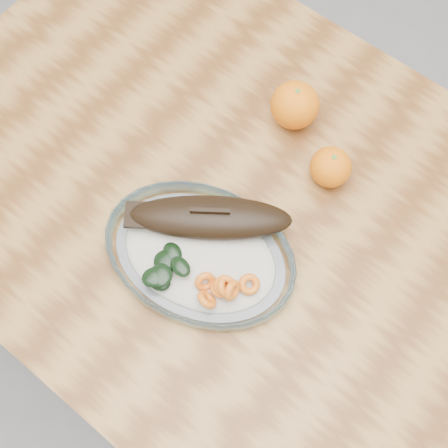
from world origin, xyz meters
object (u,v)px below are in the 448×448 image
object	(u,v)px
plated_meal	(200,251)
orange_right	(331,167)
dining_table	(243,227)
orange_left	(295,105)

from	to	relation	value
plated_meal	orange_right	bearing A→B (deg)	58.09
dining_table	plated_meal	size ratio (longest dim) A/B	1.83
dining_table	orange_left	size ratio (longest dim) A/B	14.65
orange_left	plated_meal	bearing A→B (deg)	-83.37
dining_table	orange_right	xyz separation A→B (m)	(0.08, 0.12, 0.13)
orange_right	plated_meal	bearing A→B (deg)	-108.14
orange_left	orange_right	xyz separation A→B (m)	(0.11, -0.06, -0.01)
dining_table	plated_meal	world-z (taller)	plated_meal
dining_table	orange_right	world-z (taller)	orange_right
plated_meal	dining_table	bearing A→B (deg)	75.55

